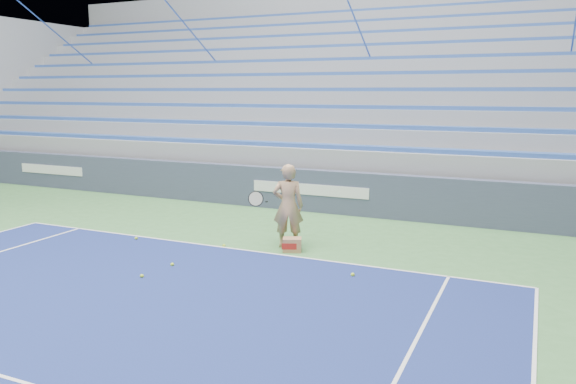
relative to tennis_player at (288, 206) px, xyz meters
The scene contains 9 objects.
sponsor_barrier 3.51m from the tennis_player, 104.02° to the left, with size 30.00×0.32×1.10m.
bleachers 9.27m from the tennis_player, 95.34° to the left, with size 31.00×9.15×7.30m.
tennis_player is the anchor object (origin of this frame).
ball_box 0.79m from the tennis_player, 51.64° to the right, with size 0.44×0.40×0.27m.
tennis_ball_0 3.36m from the tennis_player, 165.28° to the right, with size 0.07×0.07×0.07m, color #B6E02E.
tennis_ball_1 2.31m from the tennis_player, 35.01° to the right, with size 0.07×0.07×0.07m, color #B6E02E.
tennis_ball_2 3.23m from the tennis_player, 117.76° to the right, with size 0.07×0.07×0.07m, color #B6E02E.
tennis_ball_3 1.53m from the tennis_player, 154.42° to the right, with size 0.07×0.07×0.07m, color #B6E02E.
tennis_ball_4 2.58m from the tennis_player, 124.13° to the right, with size 0.07×0.07×0.07m, color #B6E02E.
Camera 1 is at (5.36, 2.48, 3.11)m, focal length 35.00 mm.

